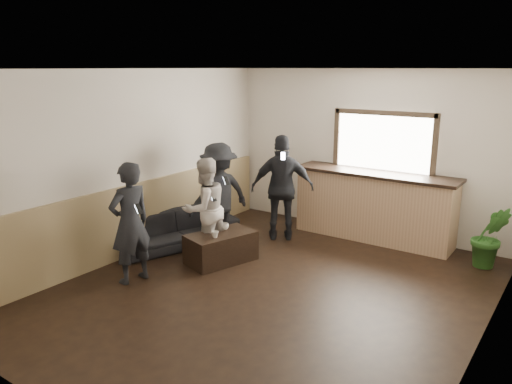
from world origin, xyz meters
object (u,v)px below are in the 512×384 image
Objects in this scene: coffee_table at (221,247)px; person_b at (205,209)px; potted_plant at (490,237)px; sofa at (178,229)px; cup_a at (225,226)px; person_d at (282,188)px; bar_counter at (374,202)px; person_c at (219,194)px; cup_b at (215,234)px; person_a at (130,223)px.

person_b is at bearing 177.71° from coffee_table.
person_b is at bearing -150.74° from potted_plant.
sofa is at bearing -87.05° from person_b.
person_d is (0.26, 1.22, 0.39)m from cup_a.
bar_counter is at bearing 172.28° from potted_plant.
potted_plant is (3.30, 2.03, 0.24)m from coffee_table.
cup_b is at bearing 54.73° from person_c.
person_a is 1.07× the size of person_b.
cup_b is at bearing 74.40° from person_b.
bar_counter is at bearing -177.40° from person_d.
coffee_table is 0.65× the size of person_b.
cup_b is (0.06, -0.20, 0.27)m from coffee_table.
bar_counter is 1.55m from person_d.
person_d is (0.20, 1.39, 0.66)m from coffee_table.
bar_counter is 26.17× the size of cup_b.
person_c is (-3.85, -1.38, 0.36)m from potted_plant.
person_a is at bearing -114.26° from coffee_table.
cup_b is 1.23m from person_a.
person_a reaches higher than person_b.
person_a is at bearing -139.85° from potted_plant.
cup_a is (-1.51, -2.11, -0.15)m from bar_counter.
person_d is at bearing -23.01° from sofa.
person_c is at bearing 130.12° from coffee_table.
person_d reaches higher than potted_plant.
person_a is at bearing -119.75° from bar_counter.
bar_counter reaches higher than coffee_table.
coffee_table is at bearing 163.56° from person_a.
bar_counter reaches higher than cup_b.
person_d is at bearing 84.75° from cup_b.
person_c is at bearing -20.99° from sofa.
person_d is (0.15, 1.59, 0.39)m from cup_b.
bar_counter is at bearing 60.61° from cup_b.
person_b is 0.93× the size of person_c.
bar_counter is 2.91× the size of potted_plant.
cup_a is 1.30m from person_d.
cup_b is (-1.40, -2.48, -0.15)m from bar_counter.
cup_b is (1.05, -0.35, 0.21)m from sofa.
person_c is (-0.49, 0.48, 0.34)m from cup_a.
person_c is (-2.00, -1.63, 0.19)m from bar_counter.
person_b reaches higher than cup_a.
sofa is 0.87m from person_c.
potted_plant is 0.60× the size of person_b.
person_d reaches higher than sofa.
person_d is (0.75, 0.74, 0.05)m from person_c.
person_c is at bearing 125.55° from cup_b.
person_a is 0.93× the size of person_d.
bar_counter is at bearing 57.54° from coffee_table.
coffee_table is 9.64× the size of cup_b.
cup_a is (0.94, 0.02, 0.21)m from sofa.
bar_counter is 1.53× the size of person_d.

